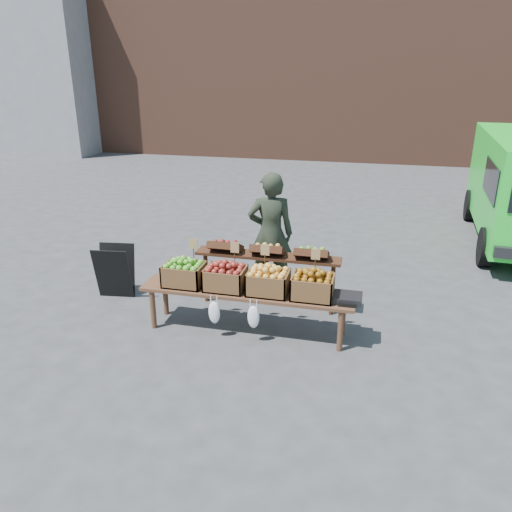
% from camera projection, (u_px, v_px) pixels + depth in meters
% --- Properties ---
extents(ground, '(80.00, 80.00, 0.00)m').
position_uv_depth(ground, '(303.00, 359.00, 5.83)').
color(ground, '#404042').
extents(brick_building, '(24.00, 4.00, 10.00)m').
position_uv_depth(brick_building, '(371.00, 12.00, 17.67)').
color(brick_building, brown).
rests_on(brick_building, ground).
extents(grey_building, '(8.00, 3.00, 7.00)m').
position_uv_depth(grey_building, '(0.00, 58.00, 19.46)').
color(grey_building, gray).
rests_on(grey_building, ground).
extents(vendor, '(0.75, 0.58, 1.83)m').
position_uv_depth(vendor, '(271.00, 234.00, 7.25)').
color(vendor, '#232B1E').
rests_on(vendor, ground).
extents(chalkboard_sign, '(0.56, 0.36, 0.79)m').
position_uv_depth(chalkboard_sign, '(115.00, 271.00, 7.28)').
color(chalkboard_sign, black).
rests_on(chalkboard_sign, ground).
extents(back_table, '(2.10, 0.44, 1.04)m').
position_uv_depth(back_table, '(267.00, 273.00, 6.89)').
color(back_table, '#3A1E11').
rests_on(back_table, ground).
extents(display_bench, '(2.70, 0.56, 0.57)m').
position_uv_depth(display_bench, '(247.00, 311.00, 6.35)').
color(display_bench, '#52311F').
rests_on(display_bench, ground).
extents(crate_golden_apples, '(0.50, 0.40, 0.28)m').
position_uv_depth(crate_golden_apples, '(184.00, 274.00, 6.38)').
color(crate_golden_apples, '#367F13').
rests_on(crate_golden_apples, display_bench).
extents(crate_russet_pears, '(0.50, 0.40, 0.28)m').
position_uv_depth(crate_russet_pears, '(225.00, 278.00, 6.26)').
color(crate_russet_pears, maroon).
rests_on(crate_russet_pears, display_bench).
extents(crate_red_apples, '(0.50, 0.40, 0.28)m').
position_uv_depth(crate_red_apples, '(268.00, 283.00, 6.14)').
color(crate_red_apples, gold).
rests_on(crate_red_apples, display_bench).
extents(crate_green_apples, '(0.50, 0.40, 0.28)m').
position_uv_depth(crate_green_apples, '(313.00, 287.00, 6.01)').
color(crate_green_apples, '#855B15').
rests_on(crate_green_apples, display_bench).
extents(weighing_scale, '(0.34, 0.30, 0.08)m').
position_uv_depth(weighing_scale, '(348.00, 298.00, 5.96)').
color(weighing_scale, black).
rests_on(weighing_scale, display_bench).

